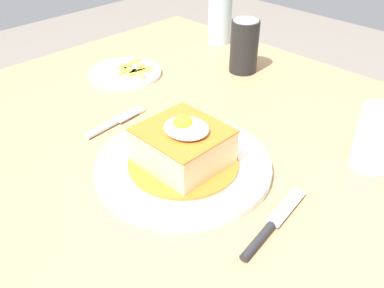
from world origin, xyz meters
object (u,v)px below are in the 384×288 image
beer_bottle_clear (220,6)px  drinking_glass (376,142)px  knife (267,231)px  fork (111,124)px  side_plate_fries (126,73)px  main_plate (183,164)px  soda_can (244,46)px

beer_bottle_clear → drinking_glass: (0.56, -0.24, -0.05)m
knife → fork: bearing=177.8°
beer_bottle_clear → side_plate_fries: 0.33m
main_plate → knife: bearing=-6.3°
main_plate → fork: size_ratio=2.04×
soda_can → side_plate_fries: 0.29m
side_plate_fries → knife: bearing=-18.1°
beer_bottle_clear → main_plate: bearing=-53.8°
side_plate_fries → fork: bearing=-44.6°
knife → beer_bottle_clear: size_ratio=0.62×
beer_bottle_clear → side_plate_fries: bearing=-92.2°
soda_can → side_plate_fries: (-0.18, -0.21, -0.06)m
fork → knife: 0.38m
main_plate → side_plate_fries: main_plate is taller
fork → drinking_glass: size_ratio=1.35×
fork → side_plate_fries: bearing=135.4°
beer_bottle_clear → side_plate_fries: (-0.01, -0.32, -0.09)m
drinking_glass → knife: bearing=-96.2°
fork → soda_can: size_ratio=1.14×
main_plate → drinking_glass: bearing=47.4°
soda_can → beer_bottle_clear: bearing=148.6°
drinking_glass → side_plate_fries: size_ratio=0.62×
beer_bottle_clear → side_plate_fries: beer_bottle_clear is taller
knife → beer_bottle_clear: beer_bottle_clear is taller
main_plate → soda_can: size_ratio=2.34×
fork → beer_bottle_clear: size_ratio=0.53×
side_plate_fries → main_plate: bearing=-23.7°
soda_can → fork: bearing=-92.5°
main_plate → beer_bottle_clear: size_ratio=1.09×
fork → knife: (0.38, -0.01, 0.00)m
fork → drinking_glass: bearing=30.3°
main_plate → soda_can: soda_can is taller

